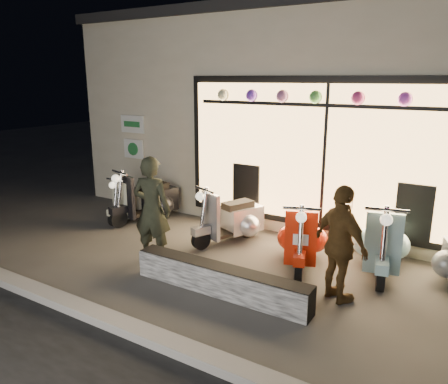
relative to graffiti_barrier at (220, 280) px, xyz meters
The scene contains 11 objects.
ground 0.75m from the graffiti_barrier, 116.04° to the left, with size 40.00×40.00×0.00m, color #383533.
kerb 1.39m from the graffiti_barrier, 103.24° to the right, with size 40.00×0.25×0.12m, color slate.
shop_building 5.95m from the graffiti_barrier, 93.19° to the left, with size 10.20×6.23×4.20m.
graffiti_barrier is the anchor object (origin of this frame).
scooter_silver 2.04m from the graffiti_barrier, 114.41° to the left, with size 0.81×1.39×1.01m.
scooter_red 1.73m from the graffiti_barrier, 72.66° to the left, with size 0.78×1.45×1.04m.
scooter_black 3.53m from the graffiti_barrier, 145.61° to the left, with size 0.76×1.48×1.06m.
scooter_cream 3.75m from the graffiti_barrier, 149.23° to the left, with size 0.42×1.25×0.90m.
scooter_blue 2.61m from the graffiti_barrier, 50.79° to the left, with size 0.73×1.56×1.11m.
man 1.68m from the graffiti_barrier, 165.34° to the left, with size 0.62×0.41×1.70m, color black.
woman 1.66m from the graffiti_barrier, 25.44° to the left, with size 0.91×0.38×1.56m, color brown.
Camera 1 is at (3.19, -5.21, 2.85)m, focal length 35.00 mm.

